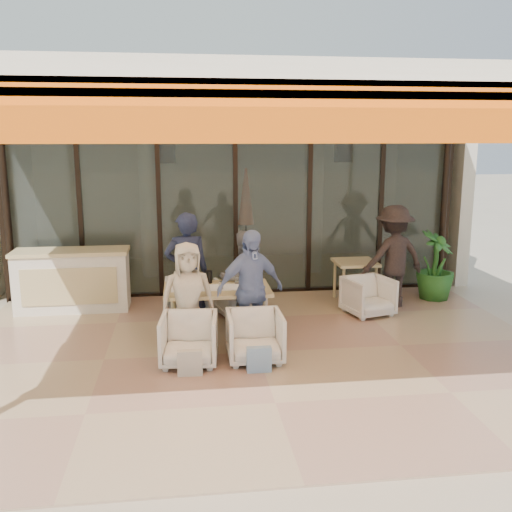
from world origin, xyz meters
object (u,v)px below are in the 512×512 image
Objects in this scene: host_counter at (73,280)px; standing_woman at (393,257)px; potted_palm at (435,266)px; chair_near_right at (255,335)px; side_table at (355,267)px; diner_grey at (243,279)px; chair_near_left at (189,337)px; side_chair at (368,295)px; diner_navy at (187,271)px; chair_far_left at (187,297)px; chair_far_right at (240,296)px; diner_periwinkle at (250,290)px; diner_cream at (188,297)px; dining_table at (217,292)px.

standing_woman is (5.31, -0.46, 0.34)m from host_counter.
standing_woman reaches higher than potted_palm.
chair_near_right is (2.71, -2.54, -0.17)m from host_counter.
standing_woman is (0.54, -0.35, 0.24)m from side_table.
diner_grey reaches higher than chair_near_right.
chair_near_left is at bearing -179.81° from chair_near_right.
side_chair is 0.40× the size of standing_woman.
diner_navy is at bearing 95.39° from chair_near_left.
chair_far_left is 2.91m from side_chair.
side_table is 1.06× the size of side_chair.
side_chair is (4.77, -0.86, -0.18)m from host_counter.
chair_far_right is at bearing -96.57° from diner_grey.
diner_periwinkle reaches higher than side_chair.
potted_palm is (3.52, 1.92, -0.21)m from diner_periwinkle.
host_counter is at bearing 125.11° from diner_cream.
host_counter is 2.79m from chair_far_right.
diner_cream reaches higher than chair_far_left.
diner_periwinkle is (0.00, 0.50, 0.46)m from chair_near_right.
host_counter is 1.13× the size of diner_periwinkle.
chair_far_right is 0.95× the size of chair_near_right.
side_chair is at bearing 39.29° from chair_near_right.
chair_far_right is 2.66m from standing_woman.
host_counter reaches higher than chair_near_left.
chair_far_right is 1.68m from diner_cream.
chair_far_left is at bearing -37.33° from diner_grey.
standing_woman is at bearing 36.43° from chair_near_left.
diner_cream is at bearing 161.42° from diner_periwinkle.
side_table is 0.43× the size of standing_woman.
chair_near_right is at bearing 113.74° from chair_far_left.
chair_near_right is at bearing 115.06° from diner_navy.
diner_cream is 0.91× the size of diner_periwinkle.
diner_navy is at bearing 133.02° from dining_table.
diner_cream is at bearing -146.43° from side_table.
chair_near_left is at bearing -140.11° from side_table.
chair_near_right is 3.20m from side_table.
standing_woman is at bearing -177.24° from chair_far_left.
side_chair is at bearing 157.32° from chair_far_right.
diner_grey is at bearing 46.21° from dining_table.
diner_navy is (-0.41, 0.44, 0.20)m from dining_table.
side_chair is at bearing 16.16° from dining_table.
side_table is at bearing 30.58° from dining_table.
diner_navy is at bearing 89.89° from chair_far_left.
chair_far_left is 3.49m from standing_woman.
chair_near_right is at bearing -130.37° from side_table.
chair_near_left reaches higher than chair_far_left.
potted_palm is (4.36, 1.02, -0.27)m from diner_navy.
chair_near_right is at bearing 26.74° from standing_woman.
chair_near_left is at bearing 84.10° from diner_navy.
diner_periwinkle is (0.00, -0.90, 0.08)m from diner_grey.
side_chair is at bearing -10.21° from host_counter.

